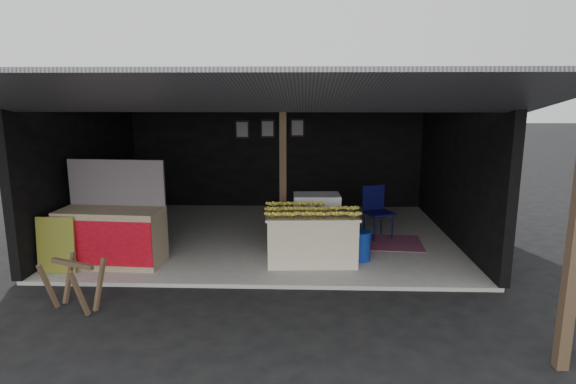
{
  "coord_description": "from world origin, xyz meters",
  "views": [
    {
      "loc": [
        0.69,
        -6.44,
        2.74
      ],
      "look_at": [
        0.4,
        1.55,
        1.1
      ],
      "focal_mm": 30.0,
      "sensor_mm": 36.0,
      "label": 1
    }
  ],
  "objects_px": {
    "banana_table": "(312,237)",
    "sawhorse": "(74,280)",
    "neighbor_stall": "(112,234)",
    "water_barrel": "(361,247)",
    "plastic_chair": "(376,207)",
    "white_crate": "(317,219)"
  },
  "relations": [
    {
      "from": "banana_table",
      "to": "sawhorse",
      "type": "xyz_separation_m",
      "value": [
        -3.05,
        -1.8,
        -0.05
      ]
    },
    {
      "from": "neighbor_stall",
      "to": "sawhorse",
      "type": "xyz_separation_m",
      "value": [
        0.12,
        -1.57,
        -0.14
      ]
    },
    {
      "from": "banana_table",
      "to": "water_barrel",
      "type": "height_order",
      "value": "banana_table"
    },
    {
      "from": "sawhorse",
      "to": "plastic_chair",
      "type": "bearing_deg",
      "value": 59.7
    },
    {
      "from": "plastic_chair",
      "to": "sawhorse",
      "type": "bearing_deg",
      "value": -165.72
    },
    {
      "from": "sawhorse",
      "to": "plastic_chair",
      "type": "distance_m",
      "value": 5.37
    },
    {
      "from": "white_crate",
      "to": "sawhorse",
      "type": "xyz_separation_m",
      "value": [
        -3.15,
        -2.75,
        -0.1
      ]
    },
    {
      "from": "neighbor_stall",
      "to": "plastic_chair",
      "type": "height_order",
      "value": "neighbor_stall"
    },
    {
      "from": "white_crate",
      "to": "sawhorse",
      "type": "distance_m",
      "value": 4.18
    },
    {
      "from": "banana_table",
      "to": "plastic_chair",
      "type": "height_order",
      "value": "plastic_chair"
    },
    {
      "from": "neighbor_stall",
      "to": "sawhorse",
      "type": "bearing_deg",
      "value": -81.85
    },
    {
      "from": "neighbor_stall",
      "to": "plastic_chair",
      "type": "bearing_deg",
      "value": 24.26
    },
    {
      "from": "neighbor_stall",
      "to": "plastic_chair",
      "type": "distance_m",
      "value": 4.72
    },
    {
      "from": "banana_table",
      "to": "white_crate",
      "type": "bearing_deg",
      "value": 80.88
    },
    {
      "from": "banana_table",
      "to": "sawhorse",
      "type": "relative_size",
      "value": 1.96
    },
    {
      "from": "white_crate",
      "to": "neighbor_stall",
      "type": "distance_m",
      "value": 3.48
    },
    {
      "from": "water_barrel",
      "to": "plastic_chair",
      "type": "height_order",
      "value": "plastic_chair"
    },
    {
      "from": "neighbor_stall",
      "to": "plastic_chair",
      "type": "xyz_separation_m",
      "value": [
        4.41,
        1.66,
        0.08
      ]
    },
    {
      "from": "neighbor_stall",
      "to": "white_crate",
      "type": "bearing_deg",
      "value": 23.38
    },
    {
      "from": "banana_table",
      "to": "sawhorse",
      "type": "bearing_deg",
      "value": -152.53
    },
    {
      "from": "neighbor_stall",
      "to": "sawhorse",
      "type": "height_order",
      "value": "neighbor_stall"
    },
    {
      "from": "banana_table",
      "to": "neighbor_stall",
      "type": "height_order",
      "value": "neighbor_stall"
    }
  ]
}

